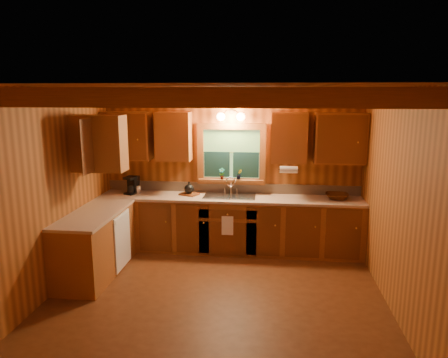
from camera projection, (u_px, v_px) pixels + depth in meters
room at (217, 196)px, 5.12m from camera, size 4.20×4.20×4.20m
ceiling_beams at (216, 96)px, 4.88m from camera, size 4.20×2.54×0.18m
base_cabinets at (196, 230)px, 6.60m from camera, size 4.20×2.22×0.86m
countertop at (197, 202)px, 6.51m from camera, size 4.20×2.24×0.04m
backsplash at (231, 188)px, 7.02m from camera, size 4.20×0.02×0.16m
dishwasher_panel at (122, 240)px, 6.12m from camera, size 0.02×0.60×0.80m
upper_cabinets at (192, 139)px, 6.46m from camera, size 4.19×1.77×0.78m
window at (231, 155)px, 6.89m from camera, size 1.12×0.08×1.00m
window_sill at (231, 180)px, 6.93m from camera, size 1.06×0.14×0.04m
wall_sconce at (231, 116)px, 6.65m from camera, size 0.45×0.21×0.17m
paper_towel_roll at (289, 170)px, 6.49m from camera, size 0.27×0.11×0.11m
dish_towel at (227, 226)px, 6.51m from camera, size 0.18×0.01×0.30m
sink at (230, 199)px, 6.77m from camera, size 0.82×0.48×0.43m
coffee_maker at (131, 185)px, 6.93m from camera, size 0.16×0.21×0.29m
utensil_crock at (138, 189)px, 6.97m from camera, size 0.11×0.11×0.30m
cutting_board at (189, 194)px, 6.86m from camera, size 0.34×0.30×0.03m
teakettle at (189, 189)px, 6.84m from camera, size 0.15×0.15×0.20m
wicker_basket at (337, 196)px, 6.59m from camera, size 0.39×0.39×0.09m
potted_plant_left at (222, 174)px, 6.89m from camera, size 0.10×0.07×0.19m
potted_plant_right at (239, 174)px, 6.88m from camera, size 0.11×0.10×0.17m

